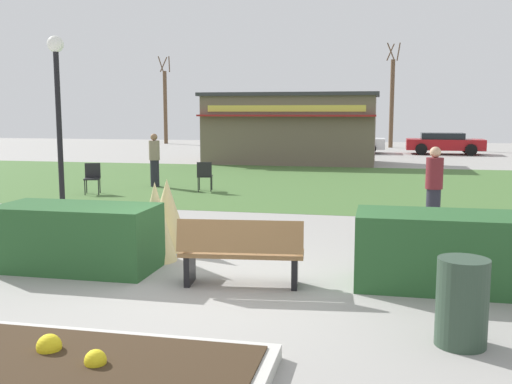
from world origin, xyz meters
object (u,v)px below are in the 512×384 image
trash_bin (462,302)px  cafe_chair_west (205,174)px  park_bench (241,252)px  food_kiosk (291,128)px  parked_car_east_slot (444,143)px  parked_car_west_slot (262,141)px  person_strolling (154,160)px  parked_car_center_slot (347,142)px  cafe_chair_center (92,176)px  tree_right_bg (165,105)px  lamppost_mid (58,104)px  person_standing (434,188)px  tree_left_bg (392,101)px

trash_bin → cafe_chair_west: 12.25m
park_bench → food_kiosk: food_kiosk is taller
food_kiosk → cafe_chair_west: 10.58m
food_kiosk → cafe_chair_west: food_kiosk is taller
cafe_chair_west → parked_car_east_slot: size_ratio=0.21×
cafe_chair_west → parked_car_west_slot: (-1.81, 17.68, 0.12)m
cafe_chair_west → person_strolling: bearing=157.9°
park_bench → parked_car_center_slot: size_ratio=0.41×
cafe_chair_center → tree_right_bg: bearing=106.2°
trash_bin → parked_car_east_slot: (2.66, 28.38, 0.19)m
lamppost_mid → trash_bin: size_ratio=4.43×
cafe_chair_west → person_standing: 7.76m
food_kiosk → cafe_chair_west: size_ratio=9.03×
park_bench → cafe_chair_center: park_bench is taller
trash_bin → person_strolling: 13.91m
cafe_chair_center → person_standing: person_standing is taller
trash_bin → tree_right_bg: 39.30m
person_standing → parked_car_east_slot: 22.49m
person_strolling → parked_car_west_slot: 16.91m
trash_bin → tree_left_bg: bearing=90.3°
cafe_chair_center → parked_car_west_slot: 18.90m
parked_car_center_slot → food_kiosk: bearing=-107.2°
tree_right_bg → trash_bin: bearing=-65.0°
person_standing → trash_bin: bearing=-61.1°
lamppost_mid → tree_right_bg: (-8.65, 29.63, 0.29)m
park_bench → person_strolling: bearing=117.6°
parked_car_west_slot → parked_car_center_slot: size_ratio=1.02×
food_kiosk → parked_car_center_slot: bearing=72.8°
parked_car_west_slot → parked_car_center_slot: same height
trash_bin → park_bench: bearing=150.3°
parked_car_west_slot → cafe_chair_west: bearing=-84.1°
lamppost_mid → parked_car_east_slot: bearing=64.8°
trash_bin → person_standing: person_standing is taller
cafe_chair_west → cafe_chair_center: bearing=-158.8°
person_strolling → parked_car_east_slot: size_ratio=0.40×
park_bench → person_strolling: 11.22m
trash_bin → tree_left_bg: (-0.18, 34.09, 2.59)m
lamppost_mid → parked_car_east_slot: 24.88m
person_standing → parked_car_center_slot: person_standing is taller
cafe_chair_west → cafe_chair_center: (-3.04, -1.18, 0.00)m
parked_car_center_slot → lamppost_mid: bearing=-103.0°
parked_car_center_slot → person_strolling: bearing=-106.9°
parked_car_center_slot → park_bench: bearing=-89.9°
parked_car_west_slot → parked_car_east_slot: (10.45, 0.00, 0.00)m
person_strolling → parked_car_east_slot: bearing=-2.7°
tree_right_bg → parked_car_east_slot: bearing=-20.5°
lamppost_mid → parked_car_center_slot: size_ratio=0.96×
cafe_chair_west → tree_right_bg: tree_right_bg is taller
parked_car_west_slot → parked_car_center_slot: 5.06m
person_standing → parked_car_center_slot: size_ratio=0.40×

